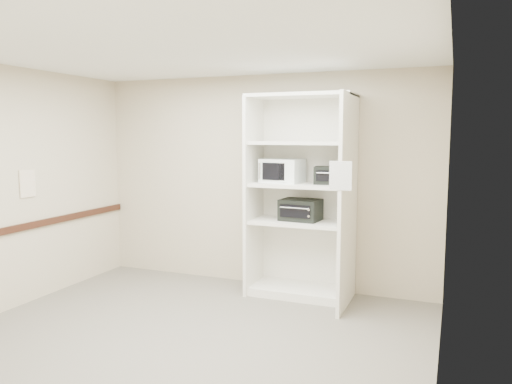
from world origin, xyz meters
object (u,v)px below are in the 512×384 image
at_px(toaster_oven_upper, 330,175).
at_px(toaster_oven_lower, 301,210).
at_px(shelving_unit, 304,203).
at_px(microwave, 282,171).

height_order(toaster_oven_upper, toaster_oven_lower, toaster_oven_upper).
height_order(shelving_unit, toaster_oven_upper, shelving_unit).
distance_m(shelving_unit, toaster_oven_upper, 0.46).
xyz_separation_m(shelving_unit, toaster_oven_upper, (0.30, 0.04, 0.34)).
relative_size(toaster_oven_upper, toaster_oven_lower, 0.78).
bearing_deg(toaster_oven_lower, microwave, -179.01).
bearing_deg(microwave, shelving_unit, -0.90).
distance_m(shelving_unit, microwave, 0.48).
height_order(microwave, toaster_oven_lower, microwave).
relative_size(shelving_unit, toaster_oven_upper, 6.74).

